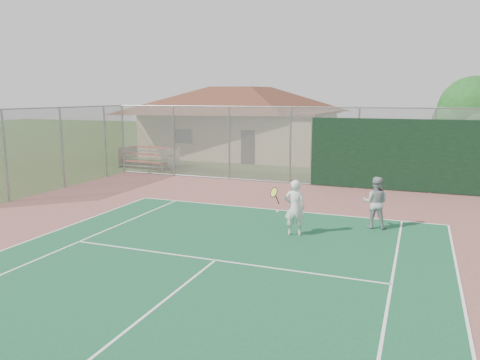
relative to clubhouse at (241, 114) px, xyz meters
name	(u,v)px	position (x,y,z in m)	size (l,w,h in m)	color
back_fence	(360,150)	(8.95, -9.02, -1.09)	(20.08, 0.11, 3.53)	gray
side_fence_left	(62,148)	(-3.15, -13.49, -1.01)	(0.08, 9.00, 3.50)	gray
clubhouse	(241,114)	(0.00, 0.00, 0.00)	(12.73, 8.60, 5.44)	tan
bleachers	(148,157)	(-3.00, -6.88, -2.17)	(3.04, 1.93, 1.11)	#AD2E28
tree	(475,113)	(13.50, -6.88, 0.48)	(3.54, 3.35, 4.93)	#331D12
player_white_front	(294,208)	(8.10, -16.83, -1.94)	(1.08, 0.76, 1.62)	silver
player_grey_back	(375,203)	(10.20, -15.22, -1.97)	(0.77, 0.61, 1.58)	#989A9D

